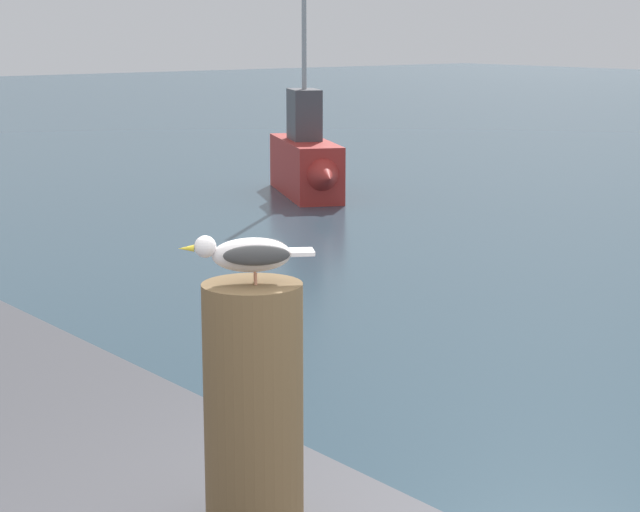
% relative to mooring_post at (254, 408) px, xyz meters
% --- Properties ---
extents(mooring_post, '(0.30, 0.30, 0.76)m').
position_rel_mooring_post_xyz_m(mooring_post, '(0.00, 0.00, 0.00)').
color(mooring_post, brown).
rests_on(mooring_post, harbor_quay).
extents(seagull, '(0.24, 0.36, 0.14)m').
position_rel_mooring_post_xyz_m(seagull, '(-0.00, -0.01, 0.47)').
color(seagull, tan).
rests_on(seagull, mooring_post).
extents(boat_red, '(3.16, 1.99, 4.33)m').
position_rel_mooring_post_xyz_m(boat_red, '(-12.20, 9.53, -1.10)').
color(boat_red, '#B72D28').
rests_on(boat_red, ground_plane).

